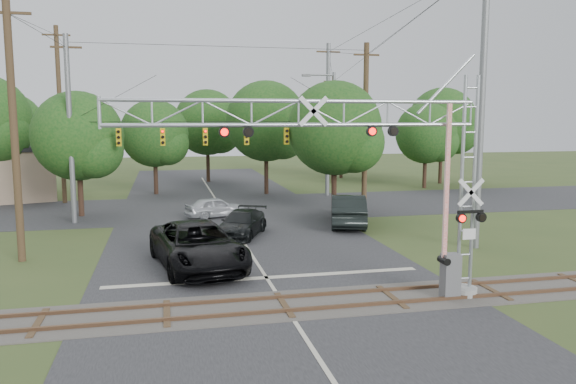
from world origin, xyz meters
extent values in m
plane|color=#374922|center=(0.00, 0.00, 0.00)|extent=(160.00, 160.00, 0.00)
cube|color=#262628|center=(0.00, 10.00, 0.01)|extent=(14.00, 90.00, 0.02)
cube|color=#262628|center=(0.00, 24.00, 0.01)|extent=(90.00, 12.00, 0.02)
cube|color=#45403B|center=(0.00, 2.00, 0.02)|extent=(90.00, 3.20, 0.05)
cube|color=brown|center=(0.00, 1.28, 0.09)|extent=(90.00, 0.12, 0.14)
cube|color=brown|center=(0.00, 2.72, 0.09)|extent=(90.00, 0.12, 0.14)
cylinder|color=gray|center=(6.67, 1.70, 0.17)|extent=(1.00, 1.00, 0.33)
cube|color=silver|center=(6.62, 1.37, 2.39)|extent=(0.50, 0.03, 0.39)
cube|color=slate|center=(6.01, 1.48, 0.83)|extent=(0.61, 0.50, 1.67)
cube|color=red|center=(5.73, 1.48, 4.22)|extent=(0.16, 0.10, 5.55)
cylinder|color=slate|center=(-9.50, 20.00, 5.75)|extent=(0.32, 0.32, 11.50)
cylinder|color=#463420|center=(9.50, 20.00, 5.75)|extent=(0.36, 0.36, 11.50)
cylinder|color=black|center=(0.00, 20.00, 6.26)|extent=(19.00, 0.03, 0.03)
cube|color=gold|center=(-6.67, 20.00, 5.31)|extent=(0.30, 0.30, 1.10)
cube|color=gold|center=(-4.00, 20.00, 5.31)|extent=(0.30, 0.30, 1.10)
cube|color=gold|center=(-1.33, 20.00, 5.31)|extent=(0.30, 0.30, 1.10)
cube|color=gold|center=(1.33, 20.00, 5.31)|extent=(0.30, 0.30, 1.10)
cube|color=gold|center=(4.00, 20.00, 5.31)|extent=(0.30, 0.30, 1.10)
cube|color=gold|center=(6.67, 20.00, 5.31)|extent=(0.30, 0.30, 1.10)
imported|color=black|center=(-2.62, 7.76, 0.99)|extent=(4.44, 7.55, 1.97)
imported|color=black|center=(0.12, 13.89, 0.71)|extent=(3.83, 5.28, 1.42)
imported|color=#B4B7BD|center=(-0.75, 20.19, 0.68)|extent=(4.27, 2.77, 1.35)
imported|color=black|center=(6.87, 15.62, 0.95)|extent=(3.56, 6.12, 1.91)
cylinder|color=slate|center=(9.06, 25.89, 5.00)|extent=(0.22, 0.22, 10.00)
cylinder|color=slate|center=(7.95, 25.89, 9.78)|extent=(2.22, 0.13, 0.13)
cube|color=slate|center=(6.84, 25.89, 9.73)|extent=(0.67, 0.28, 0.17)
cylinder|color=#463420|center=(-11.52, 29.02, 6.65)|extent=(0.34, 0.34, 13.31)
cube|color=#463420|center=(-11.52, 29.02, 12.61)|extent=(2.00, 0.12, 0.12)
cylinder|color=slate|center=(9.41, 28.68, 6.28)|extent=(0.34, 0.34, 12.56)
cube|color=#463420|center=(9.41, 28.68, 11.86)|extent=(2.00, 0.12, 0.12)
cylinder|color=#463420|center=(-10.43, 10.64, 5.86)|extent=(0.34, 0.34, 11.71)
cube|color=#463420|center=(-10.43, 10.64, 11.01)|extent=(2.00, 0.12, 0.12)
cylinder|color=slate|center=(11.27, 8.59, 7.25)|extent=(0.34, 0.34, 14.50)
cylinder|color=#463420|center=(12.53, 37.33, 5.38)|extent=(0.34, 0.34, 10.77)
cube|color=#463420|center=(12.53, 37.33, 10.07)|extent=(2.00, 0.12, 0.12)
cylinder|color=#362318|center=(-18.14, 41.28, 2.04)|extent=(0.36, 0.36, 4.07)
sphere|color=#134516|center=(-18.14, 41.28, 5.74)|extent=(6.29, 6.29, 6.29)
cylinder|color=#362318|center=(-9.43, 22.52, 1.89)|extent=(0.36, 0.36, 3.79)
sphere|color=#134516|center=(-9.43, 22.52, 5.34)|extent=(5.85, 5.85, 5.85)
cylinder|color=#362318|center=(-4.70, 32.62, 1.85)|extent=(0.36, 0.36, 3.70)
sphere|color=#134516|center=(-4.70, 32.62, 5.21)|extent=(5.71, 5.71, 5.71)
cylinder|color=#362318|center=(0.40, 41.14, 2.15)|extent=(0.36, 0.36, 4.30)
sphere|color=#134516|center=(0.40, 41.14, 6.06)|extent=(6.64, 6.64, 6.64)
cylinder|color=#362318|center=(4.57, 30.72, 2.21)|extent=(0.36, 0.36, 4.42)
sphere|color=#134516|center=(4.57, 30.72, 6.23)|extent=(6.84, 6.84, 6.84)
cylinder|color=#362318|center=(7.37, 20.15, 2.07)|extent=(0.36, 0.36, 4.13)
sphere|color=#134516|center=(7.37, 20.15, 5.82)|extent=(6.38, 6.38, 6.38)
cylinder|color=#362318|center=(14.87, 41.87, 2.25)|extent=(0.36, 0.36, 4.49)
sphere|color=#134516|center=(14.87, 41.87, 6.33)|extent=(6.95, 6.95, 6.95)
cylinder|color=#362318|center=(19.72, 31.63, 1.81)|extent=(0.36, 0.36, 3.63)
sphere|color=#134516|center=(19.72, 31.63, 5.11)|extent=(5.61, 5.61, 5.61)
cylinder|color=#362318|center=(22.97, 34.81, 2.17)|extent=(0.36, 0.36, 4.35)
sphere|color=#134516|center=(22.97, 34.81, 6.13)|extent=(6.72, 6.72, 6.72)
camera|label=1|loc=(-3.93, -16.41, 6.50)|focal=35.00mm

